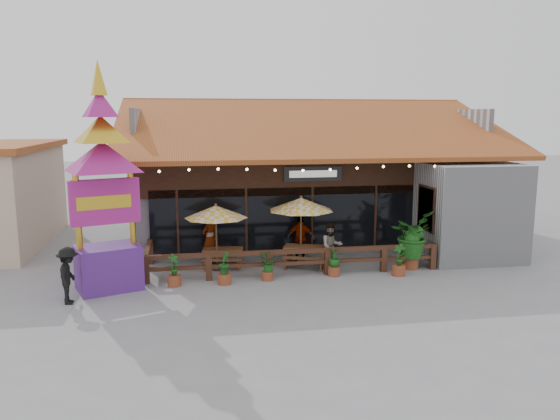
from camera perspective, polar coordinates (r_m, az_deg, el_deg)
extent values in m
plane|color=gray|center=(19.35, 6.03, -6.21)|extent=(100.00, 100.00, 0.00)
cube|color=silver|center=(25.62, 1.87, 2.36)|extent=(14.00, 10.00, 4.00)
cube|color=#361D11|center=(20.24, 0.62, 3.79)|extent=(11.00, 0.16, 1.60)
cube|color=black|center=(20.47, 0.62, -0.95)|extent=(10.00, 0.12, 2.40)
cube|color=#FFBF72|center=(20.67, 0.52, -0.85)|extent=(9.80, 0.05, 2.20)
cube|color=silver|center=(21.53, 19.21, -0.16)|extent=(3.50, 2.70, 3.60)
cube|color=#AD291B|center=(20.55, 15.02, 0.17)|extent=(0.06, 1.20, 1.50)
cube|color=#361D11|center=(20.55, 15.00, 0.17)|extent=(0.04, 1.34, 1.64)
cube|color=#A25224|center=(21.99, 3.77, 8.69)|extent=(15.50, 7.05, 2.37)
cube|color=#A25224|center=(28.85, 0.49, 8.97)|extent=(15.50, 7.05, 2.37)
cube|color=#A25224|center=(25.42, 1.92, 11.38)|extent=(15.50, 0.30, 0.12)
cube|color=silver|center=(24.96, -14.20, 8.09)|extent=(0.20, 9.00, 1.80)
cube|color=silver|center=(27.69, 16.39, 8.13)|extent=(0.20, 9.00, 1.80)
cube|color=black|center=(20.33, 3.46, 3.80)|extent=(2.20, 0.10, 0.55)
cube|color=silver|center=(20.27, 3.50, 3.78)|extent=(1.80, 0.02, 0.25)
cube|color=#361D11|center=(20.11, -10.65, -1.31)|extent=(0.08, 0.08, 2.40)
cube|color=#361D11|center=(20.22, -3.55, -1.10)|extent=(0.08, 0.08, 2.40)
cube|color=#361D11|center=(20.63, 3.37, -0.88)|extent=(0.08, 0.08, 2.40)
cube|color=#361D11|center=(21.33, 9.92, -0.66)|extent=(0.08, 0.08, 2.40)
sphere|color=#FFE08C|center=(18.07, -12.51, 3.95)|extent=(0.09, 0.09, 0.09)
sphere|color=#FFE08C|center=(18.05, -9.50, 4.17)|extent=(0.09, 0.09, 0.09)
sphere|color=#FFE08C|center=(18.07, -6.48, 4.28)|extent=(0.09, 0.09, 0.09)
sphere|color=#FFE08C|center=(18.16, -3.47, 4.26)|extent=(0.09, 0.09, 0.09)
sphere|color=#FFE08C|center=(18.29, -0.51, 4.18)|extent=(0.09, 0.09, 0.09)
sphere|color=#FFE08C|center=(18.47, 2.41, 4.14)|extent=(0.09, 0.09, 0.09)
sphere|color=#FFE08C|center=(18.69, 5.27, 4.21)|extent=(0.09, 0.09, 0.09)
sphere|color=#FFE08C|center=(18.95, 8.06, 4.35)|extent=(0.09, 0.09, 0.09)
sphere|color=#FFE08C|center=(19.26, 10.76, 4.48)|extent=(0.09, 0.09, 0.09)
sphere|color=#FFE08C|center=(19.61, 13.37, 4.50)|extent=(0.09, 0.09, 0.09)
sphere|color=#FFE08C|center=(20.00, 15.88, 4.42)|extent=(0.09, 0.09, 0.09)
cube|color=#49291A|center=(18.11, -13.82, -6.09)|extent=(0.20, 0.20, 0.90)
cube|color=#49291A|center=(18.06, -7.45, -5.92)|extent=(0.20, 0.20, 0.90)
cube|color=#49291A|center=(18.24, -1.13, -5.68)|extent=(0.20, 0.20, 0.90)
cube|color=#49291A|center=(18.64, 4.99, -5.38)|extent=(0.20, 0.20, 0.90)
cube|color=#49291A|center=(19.23, 10.78, -5.04)|extent=(0.20, 0.20, 0.90)
cube|color=#49291A|center=(19.92, 15.66, -4.72)|extent=(0.20, 0.20, 0.90)
cube|color=#49291A|center=(18.29, 1.66, -4.34)|extent=(9.80, 0.16, 0.14)
cube|color=#49291A|center=(18.39, 1.65, -5.55)|extent=(9.80, 0.12, 0.12)
cube|color=#49291A|center=(19.21, -13.62, -3.93)|extent=(0.16, 2.50, 0.14)
cube|color=#49291A|center=(20.42, -13.36, -4.26)|extent=(0.20, 0.20, 0.90)
cylinder|color=brown|center=(19.12, -6.66, -3.01)|extent=(0.06, 0.06, 2.21)
cone|color=yellow|center=(18.93, -6.71, -0.17)|extent=(2.48, 2.48, 0.43)
sphere|color=brown|center=(18.89, -6.73, 0.54)|extent=(0.10, 0.10, 0.10)
cylinder|color=black|center=(19.38, -6.59, -6.10)|extent=(0.42, 0.42, 0.06)
cylinder|color=brown|center=(19.66, 2.20, -2.35)|extent=(0.06, 0.06, 2.37)
cone|color=yellow|center=(19.47, 2.22, 0.61)|extent=(2.90, 2.90, 0.46)
sphere|color=brown|center=(19.44, 2.22, 1.36)|extent=(0.10, 0.10, 0.10)
cylinder|color=black|center=(19.94, 2.18, -5.58)|extent=(0.45, 0.45, 0.06)
cube|color=brown|center=(19.48, -5.99, -4.11)|extent=(1.50, 0.86, 0.05)
cube|color=brown|center=(19.62, -7.79, -5.03)|extent=(0.16, 0.62, 0.66)
cube|color=brown|center=(19.52, -4.16, -5.04)|extent=(0.16, 0.62, 0.66)
cube|color=brown|center=(19.07, -6.10, -5.23)|extent=(1.44, 0.45, 0.04)
cube|color=brown|center=(20.01, -5.87, -4.51)|extent=(1.44, 0.45, 0.04)
cube|color=brown|center=(19.51, 2.71, -3.88)|extent=(1.68, 1.23, 0.06)
cube|color=brown|center=(19.71, 0.78, -4.79)|extent=(0.32, 0.65, 0.71)
cube|color=brown|center=(19.51, 4.65, -4.97)|extent=(0.32, 0.65, 0.71)
cube|color=brown|center=(19.08, 2.46, -5.08)|extent=(1.52, 0.81, 0.05)
cube|color=brown|center=(20.09, 2.94, -4.33)|extent=(1.52, 0.81, 0.05)
cube|color=#51227D|center=(17.78, -17.47, -5.76)|extent=(2.20, 1.93, 1.38)
cube|color=#A91F7E|center=(17.36, -17.82, 0.84)|extent=(2.04, 0.98, 1.38)
cube|color=gold|center=(17.20, -17.89, 0.75)|extent=(1.52, 0.59, 0.40)
cylinder|color=gold|center=(17.53, -20.38, 0.01)|extent=(0.18, 0.18, 2.30)
cylinder|color=gold|center=(17.30, -15.15, 0.17)|extent=(0.18, 0.18, 2.30)
pyramid|color=#A91F7E|center=(17.18, -18.14, 6.90)|extent=(3.54, 3.54, 0.92)
pyramid|color=gold|center=(17.17, -18.28, 9.39)|extent=(2.51, 2.51, 0.80)
pyramid|color=#A91F7E|center=(17.18, -18.41, 11.87)|extent=(1.62, 1.62, 0.80)
pyramid|color=gold|center=(17.24, -18.57, 14.73)|extent=(0.74, 0.74, 1.03)
cylinder|color=brown|center=(19.87, 13.47, -5.40)|extent=(0.55, 0.55, 0.40)
imported|color=#1F5F1B|center=(19.63, 13.59, -2.50)|extent=(1.96, 1.96, 1.65)
sphere|color=#1F5F1B|center=(19.67, 14.03, -3.42)|extent=(0.55, 0.55, 0.55)
sphere|color=#1F5F1B|center=(19.73, 13.14, -2.80)|extent=(0.48, 0.48, 0.48)
imported|color=#361D11|center=(19.88, -7.32, -3.00)|extent=(0.82, 0.78, 1.88)
imported|color=#361D11|center=(19.20, 5.38, -3.78)|extent=(0.85, 0.69, 1.65)
imported|color=#361D11|center=(20.25, 2.20, -2.94)|extent=(1.09, 0.77, 1.71)
imported|color=black|center=(16.78, -21.24, -6.41)|extent=(0.64, 1.08, 1.65)
cylinder|color=brown|center=(17.73, -10.99, -7.26)|extent=(0.43, 0.43, 0.34)
imported|color=#1F5F1B|center=(17.59, -11.05, -5.62)|extent=(0.45, 0.42, 0.71)
cylinder|color=brown|center=(17.67, -5.82, -7.18)|extent=(0.43, 0.43, 0.35)
imported|color=#1F5F1B|center=(17.52, -5.85, -5.53)|extent=(0.41, 0.46, 0.71)
cylinder|color=brown|center=(18.00, -1.33, -6.90)|extent=(0.37, 0.37, 0.29)
imported|color=#1F5F1B|center=(17.87, -1.33, -5.52)|extent=(0.66, 0.62, 0.60)
cylinder|color=brown|center=(18.56, 5.66, -6.38)|extent=(0.41, 0.41, 0.32)
imported|color=#1F5F1B|center=(18.43, 5.69, -4.89)|extent=(0.53, 0.53, 0.67)
cylinder|color=brown|center=(18.95, 12.29, -6.17)|extent=(0.45, 0.45, 0.36)
imported|color=#1F5F1B|center=(18.80, 12.35, -4.56)|extent=(0.45, 0.47, 0.74)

